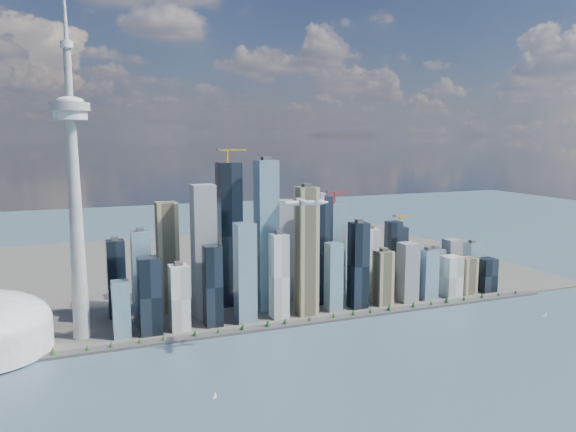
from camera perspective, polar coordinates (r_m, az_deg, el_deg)
name	(u,v)px	position (r m, az deg, el deg)	size (l,w,h in m)	color
ground	(348,391)	(730.78, 6.09, -17.25)	(4000.00, 4000.00, 0.00)	#35525E
seawall	(277,326)	(941.58, -1.12, -11.13)	(1100.00, 22.00, 4.00)	#383838
land	(211,267)	(1355.99, -7.83, -5.19)	(1400.00, 900.00, 3.00)	#4C4C47
shoreline_trees	(277,322)	(939.36, -1.12, -10.74)	(960.53, 7.20, 8.80)	#3F2D1E
skyscraper_cluster	(291,260)	(1015.96, 0.30, -4.51)	(736.00, 142.00, 288.55)	black
needle_tower	(74,188)	(895.98, -20.89, 2.68)	(56.00, 56.00, 550.50)	gray
airplane	(305,202)	(767.26, 1.73, 1.40)	(66.25, 58.76, 16.15)	silver
sailboat_west	(215,396)	(714.27, -7.44, -17.66)	(6.29, 2.89, 8.71)	white
sailboat_east	(545,314)	(1093.92, 24.68, -9.04)	(7.82, 3.67, 10.84)	white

